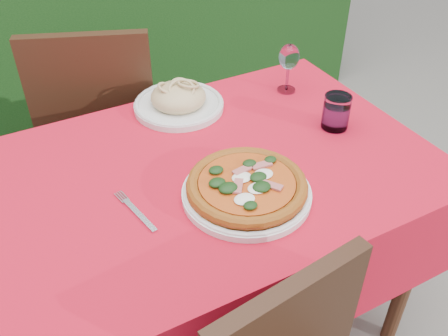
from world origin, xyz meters
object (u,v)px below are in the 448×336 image
chair_far (102,123)px  wine_glass (289,59)px  fork (140,215)px  water_glass (336,114)px  pizza_plate (247,188)px  pasta_plate (179,100)px

chair_far → wine_glass: size_ratio=5.61×
chair_far → fork: bearing=103.2°
water_glass → chair_far: bearing=129.6°
pizza_plate → fork: 0.28m
fork → wine_glass: bearing=17.4°
pasta_plate → pizza_plate: bearing=-93.1°
chair_far → water_glass: bearing=151.0°
wine_glass → fork: 0.77m
pizza_plate → wine_glass: (0.40, 0.41, 0.09)m
chair_far → water_glass: 0.92m
pasta_plate → water_glass: (0.38, -0.33, 0.02)m
pizza_plate → pasta_plate: (0.03, 0.48, 0.00)m
wine_glass → water_glass: bearing=-89.6°
pizza_plate → wine_glass: 0.58m
pasta_plate → chair_far: bearing=117.8°
pizza_plate → fork: size_ratio=1.91×
chair_far → wine_glass: bearing=164.7°
wine_glass → chair_far: bearing=143.3°
pizza_plate → pasta_plate: 0.48m
fork → pasta_plate: bearing=44.6°
pizza_plate → water_glass: 0.43m
water_glass → wine_glass: (-0.00, 0.26, 0.07)m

